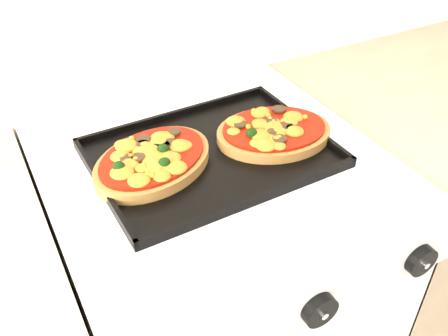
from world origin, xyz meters
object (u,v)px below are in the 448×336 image
baking_tray (211,152)px  pizza_right (274,131)px  pizza_left (153,159)px  stove (216,312)px

baking_tray → pizza_right: size_ratio=1.91×
pizza_left → baking_tray: bearing=-6.1°
baking_tray → pizza_right: bearing=-6.4°
stove → pizza_left: pizza_left is taller
stove → baking_tray: (-0.00, 0.00, 0.47)m
stove → pizza_right: pizza_right is taller
stove → baking_tray: bearing=150.4°
stove → baking_tray: size_ratio=2.19×
pizza_right → pizza_left: bearing=174.5°
pizza_right → stove: bearing=175.9°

